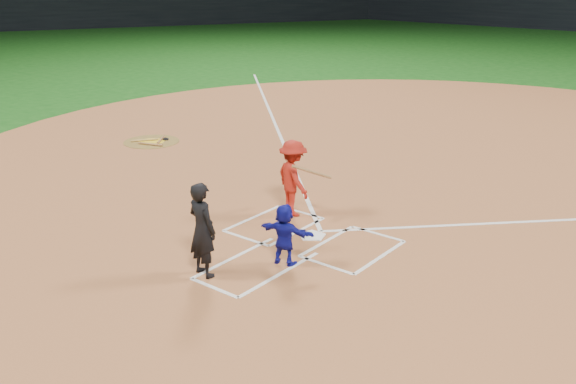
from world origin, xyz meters
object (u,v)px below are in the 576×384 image
Objects in this scene: on_deck_circle at (152,142)px; umpire at (202,230)px; batter_at_plate at (293,178)px; home_plate at (312,236)px; catcher at (285,234)px.

umpire reaches higher than on_deck_circle.
on_deck_circle is 1.02× the size of batter_at_plate.
umpire reaches higher than home_plate.
on_deck_circle is 1.00× the size of umpire.
batter_at_plate is at bearing -72.47° from umpire.
batter_at_plate reaches higher than on_deck_circle.
home_plate is 0.52× the size of catcher.
home_plate is 1.47m from catcher.
catcher reaches higher than home_plate.
batter_at_plate is at bearing -66.28° from catcher.
on_deck_circle is 1.48× the size of catcher.
catcher is (0.34, -1.31, 0.57)m from home_plate.
on_deck_circle is at bearing -18.95° from home_plate.
home_plate is at bearing -34.28° from batter_at_plate.
on_deck_circle is at bearing 163.58° from batter_at_plate.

